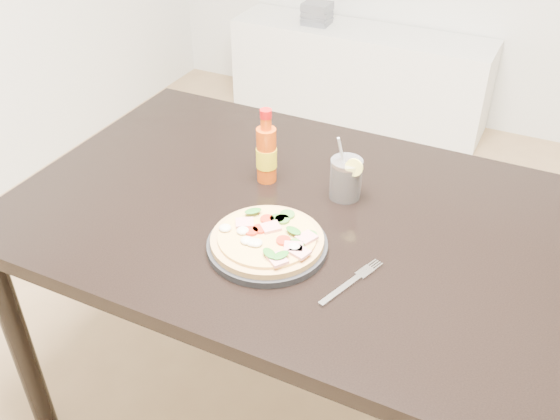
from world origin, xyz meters
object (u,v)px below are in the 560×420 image
at_px(plate, 267,245).
at_px(pizza, 268,239).
at_px(cola_cup, 346,179).
at_px(hot_sauce_bottle, 266,153).
at_px(dining_table, 301,239).
at_px(fork, 353,281).
at_px(media_console, 358,75).

distance_m(plate, pizza, 0.02).
bearing_deg(plate, pizza, -10.40).
height_order(plate, pizza, pizza).
distance_m(plate, cola_cup, 0.28).
bearing_deg(pizza, hot_sauce_bottle, 117.52).
xyz_separation_m(dining_table, cola_cup, (0.07, 0.11, 0.13)).
bearing_deg(pizza, dining_table, 86.89).
bearing_deg(cola_cup, pizza, -105.89).
relative_size(dining_table, plate, 5.24).
xyz_separation_m(fork, media_console, (-0.74, 2.15, -0.50)).
distance_m(dining_table, media_console, 2.08).
height_order(dining_table, fork, fork).
xyz_separation_m(pizza, media_console, (-0.53, 2.13, -0.53)).
height_order(dining_table, plate, plate).
relative_size(plate, cola_cup, 1.54).
height_order(hot_sauce_bottle, cola_cup, hot_sauce_bottle).
bearing_deg(fork, media_console, 128.32).
bearing_deg(media_console, cola_cup, -71.90).
relative_size(dining_table, hot_sauce_bottle, 7.03).
distance_m(pizza, hot_sauce_bottle, 0.29).
distance_m(plate, hot_sauce_bottle, 0.29).
relative_size(dining_table, pizza, 5.61).
bearing_deg(hot_sauce_bottle, fork, -38.92).
xyz_separation_m(dining_table, media_console, (-0.54, 1.97, -0.42)).
relative_size(pizza, hot_sauce_bottle, 1.25).
distance_m(dining_table, cola_cup, 0.18).
bearing_deg(plate, cola_cup, 73.76).
bearing_deg(dining_table, fork, -42.83).
bearing_deg(hot_sauce_bottle, pizza, -62.48).
bearing_deg(plate, media_console, 103.96).
height_order(pizza, hot_sauce_bottle, hot_sauce_bottle).
xyz_separation_m(pizza, hot_sauce_bottle, (-0.13, 0.25, 0.05)).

